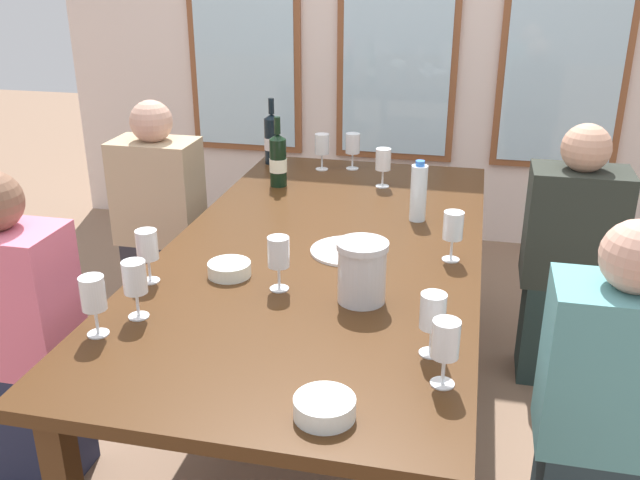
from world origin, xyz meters
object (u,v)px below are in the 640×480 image
wine_glass_5 (353,144)px  wine_glass_2 (279,255)px  wine_glass_6 (135,280)px  seated_person_2 (161,224)px  water_bottle (419,192)px  wine_bottle_0 (272,139)px  wine_bottle_1 (278,160)px  wine_glass_4 (433,313)px  metal_pitcher (362,271)px  wine_glass_0 (453,227)px  tasting_bowl_1 (325,407)px  seated_person_3 (569,264)px  wine_glass_1 (93,295)px  wine_glass_7 (147,246)px  dining_table (324,263)px  tasting_bowl_0 (229,269)px  white_plate_0 (348,251)px  seated_person_0 (18,342)px  seated_person_1 (608,420)px  wine_glass_3 (383,161)px  wine_glass_9 (322,145)px

wine_glass_5 → wine_glass_2: bearing=-89.5°
wine_glass_6 → seated_person_2: seated_person_2 is taller
water_bottle → wine_glass_6: water_bottle is taller
water_bottle → seated_person_2: bearing=168.7°
wine_bottle_0 → seated_person_2: 0.68m
wine_bottle_1 → water_bottle: bearing=-24.8°
wine_glass_4 → metal_pitcher: bearing=131.1°
metal_pitcher → wine_glass_0: (0.25, 0.36, 0.03)m
tasting_bowl_1 → seated_person_3: bearing=64.9°
wine_glass_2 → wine_glass_6: size_ratio=1.00×
wine_bottle_0 → wine_glass_1: (0.00, -1.72, -0.00)m
tasting_bowl_1 → wine_glass_5: wine_glass_5 is taller
wine_glass_1 → wine_glass_7: size_ratio=1.00×
dining_table → wine_bottle_0: size_ratio=6.89×
wine_bottle_1 → tasting_bowl_0: size_ratio=2.23×
white_plate_0 → wine_glass_6: 0.78m
wine_glass_2 → wine_glass_4: same height
wine_glass_1 → seated_person_3: seated_person_3 is taller
wine_glass_0 → seated_person_0: 1.49m
wine_glass_2 → seated_person_1: bearing=-9.5°
tasting_bowl_0 → wine_glass_3: (0.35, 1.03, 0.09)m
wine_bottle_0 → wine_bottle_1: size_ratio=1.03×
wine_glass_5 → metal_pitcher: bearing=-78.6°
metal_pitcher → wine_glass_2: 0.26m
dining_table → wine_glass_7: bearing=-140.0°
dining_table → wine_glass_3: (0.11, 0.73, 0.18)m
metal_pitcher → seated_person_3: 1.20m
wine_bottle_1 → wine_glass_6: size_ratio=1.79×
tasting_bowl_0 → wine_glass_7: wine_glass_7 is taller
wine_glass_7 → wine_glass_6: bearing=-72.7°
wine_glass_4 → wine_glass_1: bearing=-173.7°
tasting_bowl_1 → wine_glass_4: size_ratio=0.82×
wine_glass_1 → seated_person_0: size_ratio=0.16×
metal_pitcher → wine_glass_0: size_ratio=1.09×
wine_bottle_1 → seated_person_3: bearing=-4.9°
wine_bottle_0 → wine_glass_7: size_ratio=1.85×
wine_glass_7 → wine_glass_9: bearing=78.8°
dining_table → seated_person_2: seated_person_2 is taller
wine_glass_6 → seated_person_1: bearing=4.2°
dining_table → wine_glass_3: size_ratio=12.74×
wine_glass_7 → white_plate_0: bearing=32.8°
wine_glass_4 → wine_bottle_0: bearing=119.1°
dining_table → wine_glass_7: size_ratio=12.74×
wine_glass_4 → wine_glass_2: bearing=150.3°
white_plate_0 → wine_glass_5: (-0.17, 1.00, 0.12)m
metal_pitcher → wine_glass_9: size_ratio=1.09×
wine_glass_2 → wine_glass_5: same height
wine_bottle_0 → seated_person_3: (1.39, -0.45, -0.34)m
white_plate_0 → tasting_bowl_0: bearing=-141.4°
wine_glass_6 → wine_glass_9: bearing=82.9°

